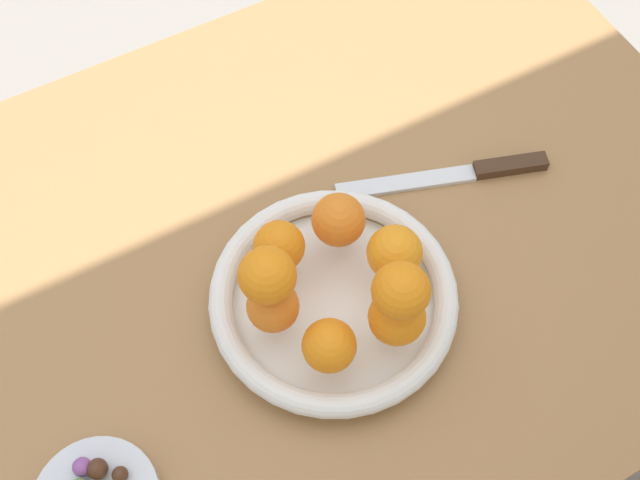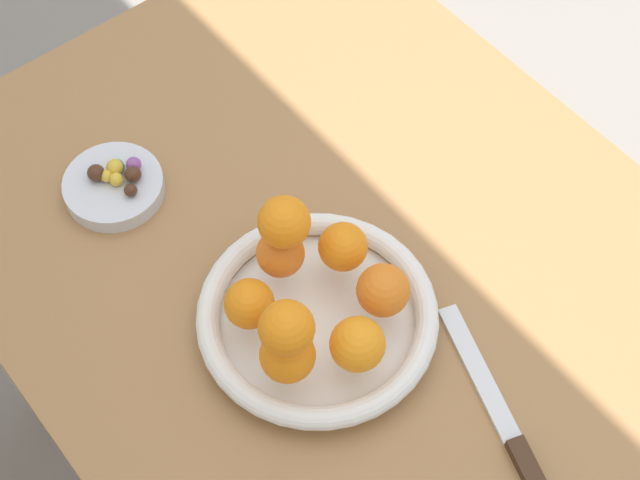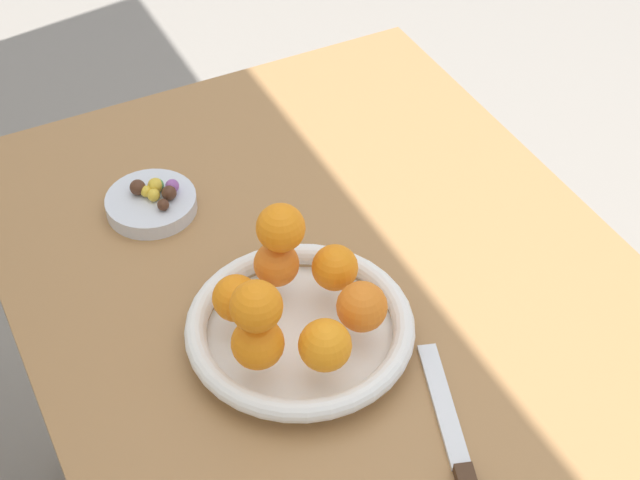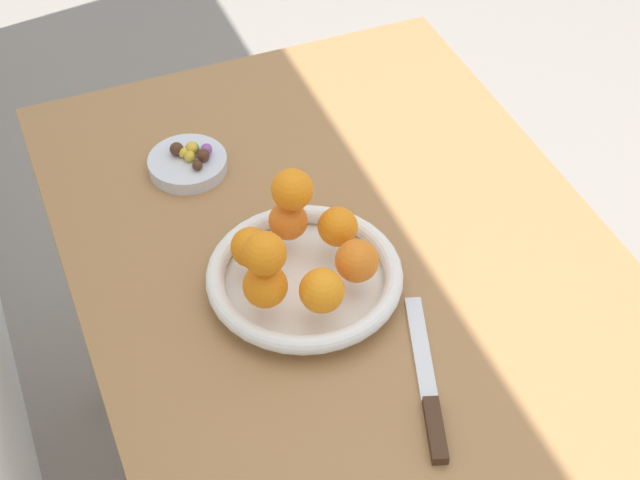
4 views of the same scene
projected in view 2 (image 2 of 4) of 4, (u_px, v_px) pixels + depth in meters
The scene contains 20 objects.
dining_table at pixel (362, 320), 1.21m from camera, with size 1.10×0.76×0.74m.
fruit_bowl at pixel (317, 318), 1.09m from camera, with size 0.27×0.27×0.04m.
candy_dish at pixel (114, 187), 1.20m from camera, with size 0.12×0.12×0.02m, color silver.
orange_0 at pixel (280, 253), 1.08m from camera, with size 0.05×0.05×0.05m, color orange.
orange_1 at pixel (249, 304), 1.05m from camera, with size 0.06×0.06×0.06m, color orange.
orange_2 at pixel (288, 355), 1.01m from camera, with size 0.06×0.06×0.06m, color orange.
orange_3 at pixel (357, 344), 1.02m from camera, with size 0.06×0.06×0.06m, color orange.
orange_4 at pixel (383, 290), 1.05m from camera, with size 0.06×0.06×0.06m, color orange.
orange_5 at pixel (343, 247), 1.08m from camera, with size 0.06×0.06×0.06m, color orange.
orange_6 at pixel (287, 328), 0.96m from camera, with size 0.06×0.06×0.06m, color orange.
orange_7 at pixel (284, 222), 1.04m from camera, with size 0.06×0.06×0.06m, color orange.
candy_ball_0 at pixel (131, 190), 1.17m from camera, with size 0.02×0.02×0.02m, color #472819.
candy_ball_1 at pixel (106, 176), 1.18m from camera, with size 0.02×0.02×0.02m, color gold.
candy_ball_2 at pixel (116, 179), 1.18m from camera, with size 0.02×0.02×0.02m, color gold.
candy_ball_3 at pixel (115, 167), 1.19m from camera, with size 0.02×0.02×0.02m, color gold.
candy_ball_4 at pixel (134, 164), 1.19m from camera, with size 0.02×0.02×0.02m, color #8C4C99.
candy_ball_5 at pixel (117, 167), 1.19m from camera, with size 0.02×0.02×0.02m, color #4C9947.
candy_ball_6 at pixel (96, 173), 1.18m from camera, with size 0.02×0.02×0.02m, color #472819.
candy_ball_7 at pixel (133, 174), 1.18m from camera, with size 0.02×0.02×0.02m, color #472819.
knife at pixel (507, 427), 1.04m from camera, with size 0.25×0.10×0.01m.
Camera 2 is at (-0.41, 0.40, 1.73)m, focal length 55.00 mm.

